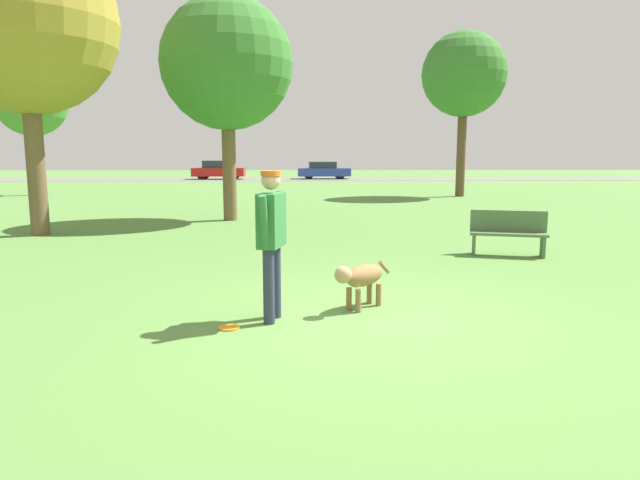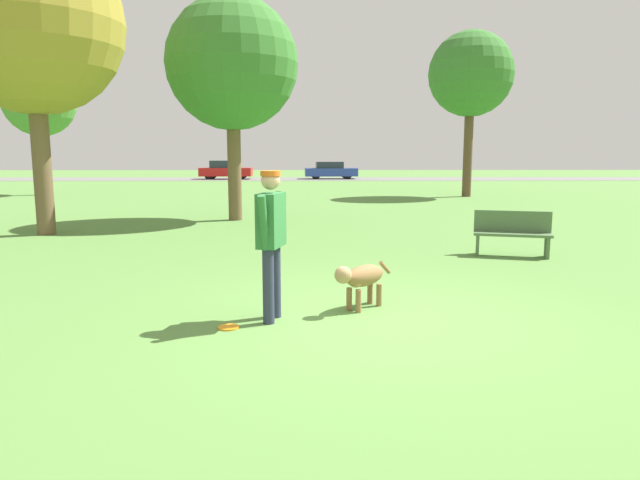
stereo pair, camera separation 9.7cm
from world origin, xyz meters
TOP-DOWN VIEW (x-y plane):
  - ground_plane at (0.00, 0.00)m, footprint 120.00×120.00m
  - far_road_strip at (0.00, 36.67)m, footprint 120.00×6.00m
  - person at (-1.20, 0.05)m, footprint 0.33×0.74m
  - dog at (-0.13, 0.51)m, footprint 0.81×0.85m
  - frisbee at (-1.66, -0.25)m, footprint 0.24×0.24m
  - tree_mid_center at (-2.94, 10.12)m, footprint 3.69×3.69m
  - tree_far_left at (-13.10, 20.35)m, footprint 3.23×3.23m
  - tree_near_left at (-7.06, 7.20)m, footprint 4.08×4.08m
  - tree_far_right at (6.20, 19.06)m, footprint 3.67×3.67m
  - parked_car_red at (-7.12, 36.50)m, footprint 3.84×1.81m
  - parked_car_blue at (0.71, 36.81)m, footprint 3.98×1.99m
  - park_bench at (3.04, 4.20)m, footprint 1.46×0.77m

SIDE VIEW (x-z plane):
  - ground_plane at x=0.00m, z-range 0.00..0.00m
  - far_road_strip at x=0.00m, z-range 0.00..0.01m
  - frisbee at x=-1.66m, z-range 0.00..0.02m
  - dog at x=-0.13m, z-range 0.10..0.70m
  - park_bench at x=3.04m, z-range 0.03..0.87m
  - parked_car_blue at x=0.71m, z-range -0.01..1.28m
  - parked_car_red at x=-7.12m, z-range -0.01..1.37m
  - person at x=-1.20m, z-range 0.17..1.90m
  - tree_far_left at x=-13.10m, z-range 1.30..7.22m
  - tree_mid_center at x=-2.94m, z-range 1.25..7.49m
  - tree_near_left at x=-7.06m, z-range 1.36..8.23m
  - tree_far_right at x=6.20m, z-range 1.70..8.87m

